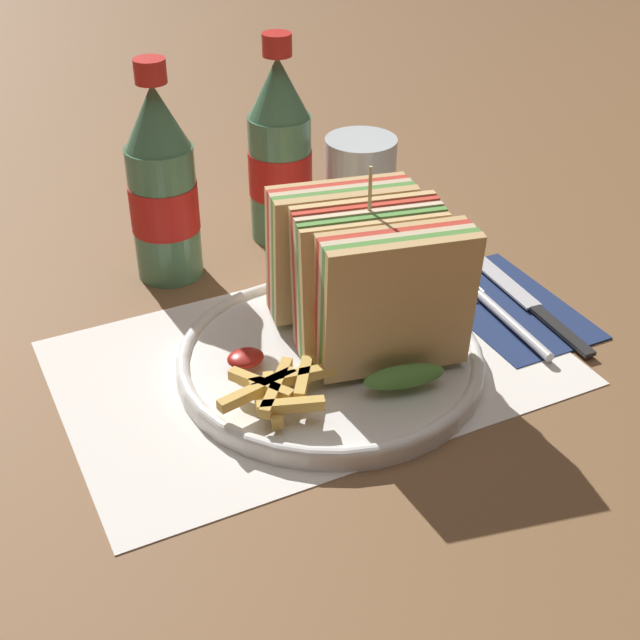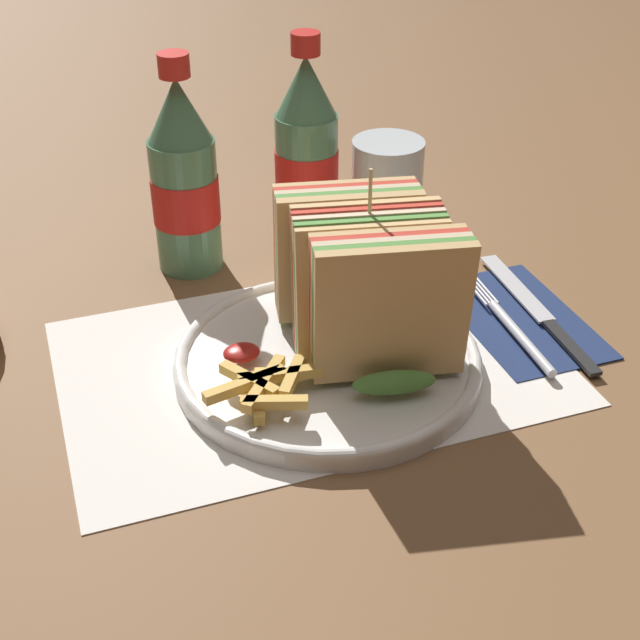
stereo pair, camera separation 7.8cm
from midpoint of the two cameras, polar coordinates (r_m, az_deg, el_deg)
The scene contains 12 objects.
ground_plane at distance 0.80m, azimuth -3.40°, elevation -2.89°, with size 4.00×4.00×0.00m, color brown.
placemat at distance 0.80m, azimuth -3.06°, elevation -2.92°, with size 0.44×0.29×0.00m.
plate_main at distance 0.79m, azimuth -2.21°, elevation -2.63°, with size 0.27×0.27×0.02m.
club_sandwich at distance 0.76m, azimuth 0.08°, elevation 2.58°, with size 0.14×0.19×0.17m.
fries_pile at distance 0.72m, azimuth -5.63°, elevation -4.42°, with size 0.11×0.08×0.02m.
ketchup_blob at distance 0.77m, azimuth -7.68°, elevation -2.58°, with size 0.03×0.03×0.01m.
napkin at distance 0.89m, azimuth 9.33°, elevation 0.91°, with size 0.11×0.18×0.00m.
fork at distance 0.86m, azimuth 8.97°, elevation 0.34°, with size 0.02×0.20×0.01m.
knife at distance 0.89m, azimuth 10.46°, elevation 1.32°, with size 0.03×0.22×0.00m.
coke_bottle_near at distance 0.91m, azimuth -12.52°, elevation 8.19°, with size 0.07×0.07×0.23m.
coke_bottle_far at distance 0.97m, azimuth -4.94°, elevation 10.44°, with size 0.07×0.07×0.23m.
glass_near at distance 0.99m, azimuth 0.29°, elevation 8.11°, with size 0.08×0.08×0.11m.
Camera 1 is at (-0.28, -0.58, 0.47)m, focal length 50.00 mm.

